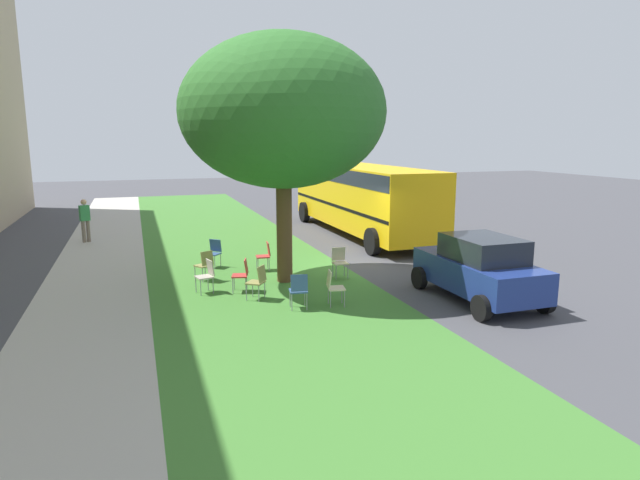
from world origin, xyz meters
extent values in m
plane|color=#424247|center=(0.00, 0.00, 0.00)|extent=(80.00, 80.00, 0.00)
cube|color=#3D752D|center=(0.00, 3.20, 0.00)|extent=(48.00, 6.00, 0.01)
cube|color=#ADA89E|center=(0.00, 7.60, 0.00)|extent=(48.00, 2.80, 0.01)
cylinder|color=brown|center=(-0.77, 2.46, 1.69)|extent=(0.44, 0.44, 3.39)
ellipsoid|color=#2D6B28|center=(-0.77, 2.46, 4.72)|extent=(5.59, 5.59, 4.13)
cube|color=olive|center=(-2.25, 3.63, 0.44)|extent=(0.58, 0.57, 0.04)
cube|color=olive|center=(-2.36, 3.49, 0.68)|extent=(0.37, 0.31, 0.40)
cylinder|color=gray|center=(-2.01, 3.66, 0.21)|extent=(0.02, 0.02, 0.42)
cylinder|color=gray|center=(-2.29, 3.88, 0.21)|extent=(0.02, 0.02, 0.42)
cylinder|color=gray|center=(-2.21, 3.39, 0.21)|extent=(0.02, 0.02, 0.42)
cylinder|color=gray|center=(-2.50, 3.60, 0.21)|extent=(0.02, 0.02, 0.42)
cube|color=beige|center=(-3.41, 1.88, 0.44)|extent=(0.49, 0.47, 0.04)
cube|color=beige|center=(-3.37, 2.06, 0.68)|extent=(0.41, 0.16, 0.40)
cylinder|color=gray|center=(-3.61, 1.75, 0.21)|extent=(0.02, 0.02, 0.42)
cylinder|color=gray|center=(-3.26, 1.68, 0.21)|extent=(0.02, 0.02, 0.42)
cylinder|color=gray|center=(-3.55, 2.08, 0.21)|extent=(0.02, 0.02, 0.42)
cylinder|color=gray|center=(-3.20, 2.01, 0.21)|extent=(0.02, 0.02, 0.42)
cube|color=beige|center=(-0.95, 0.84, 0.44)|extent=(0.42, 0.44, 0.04)
cube|color=beige|center=(-0.77, 0.82, 0.68)|extent=(0.11, 0.40, 0.40)
cylinder|color=gray|center=(-1.11, 1.02, 0.21)|extent=(0.02, 0.02, 0.42)
cylinder|color=gray|center=(-1.13, 0.67, 0.21)|extent=(0.02, 0.02, 0.42)
cylinder|color=gray|center=(-0.77, 1.01, 0.21)|extent=(0.02, 0.02, 0.42)
cylinder|color=gray|center=(-0.79, 0.65, 0.21)|extent=(0.02, 0.02, 0.42)
cube|color=#B7332D|center=(-1.43, 3.88, 0.44)|extent=(0.51, 0.50, 0.04)
cube|color=#B7332D|center=(-1.48, 3.71, 0.68)|extent=(0.41, 0.19, 0.40)
cylinder|color=gray|center=(-1.22, 4.00, 0.21)|extent=(0.02, 0.02, 0.42)
cylinder|color=gray|center=(-1.56, 4.09, 0.21)|extent=(0.02, 0.02, 0.42)
cylinder|color=gray|center=(-1.31, 3.67, 0.21)|extent=(0.02, 0.02, 0.42)
cylinder|color=gray|center=(-1.65, 3.76, 0.21)|extent=(0.02, 0.02, 0.42)
cube|color=#B7332D|center=(0.66, 2.77, 0.44)|extent=(0.46, 0.44, 0.04)
cube|color=#B7332D|center=(0.64, 2.59, 0.68)|extent=(0.41, 0.13, 0.40)
cylinder|color=gray|center=(0.86, 2.92, 0.21)|extent=(0.02, 0.02, 0.42)
cylinder|color=gray|center=(0.50, 2.96, 0.21)|extent=(0.02, 0.02, 0.42)
cylinder|color=gray|center=(0.82, 2.59, 0.21)|extent=(0.02, 0.02, 0.42)
cylinder|color=gray|center=(0.46, 2.62, 0.21)|extent=(0.02, 0.02, 0.42)
cube|color=#335184|center=(-3.32, 2.82, 0.44)|extent=(0.46, 0.48, 0.04)
cube|color=#335184|center=(-3.50, 2.85, 0.68)|extent=(0.15, 0.41, 0.40)
cylinder|color=gray|center=(-3.18, 2.62, 0.21)|extent=(0.02, 0.02, 0.42)
cylinder|color=gray|center=(-3.12, 2.97, 0.21)|extent=(0.02, 0.02, 0.42)
cylinder|color=gray|center=(-3.52, 2.67, 0.21)|extent=(0.02, 0.02, 0.42)
cylinder|color=gray|center=(-3.46, 3.02, 0.21)|extent=(0.02, 0.02, 0.42)
cube|color=#ADA393|center=(-1.27, 4.79, 0.44)|extent=(0.50, 0.49, 0.04)
cube|color=#ADA393|center=(-1.23, 4.62, 0.68)|extent=(0.41, 0.18, 0.40)
cylinder|color=gray|center=(-1.14, 5.00, 0.21)|extent=(0.02, 0.02, 0.42)
cylinder|color=gray|center=(-1.49, 4.91, 0.21)|extent=(0.02, 0.02, 0.42)
cylinder|color=gray|center=(-1.06, 4.67, 0.21)|extent=(0.02, 0.02, 0.42)
cylinder|color=gray|center=(-1.41, 4.58, 0.21)|extent=(0.02, 0.02, 0.42)
cube|color=olive|center=(0.04, 4.65, 0.44)|extent=(0.56, 0.57, 0.04)
cube|color=olive|center=(-0.11, 4.55, 0.68)|extent=(0.28, 0.39, 0.40)
cylinder|color=gray|center=(0.28, 4.58, 0.21)|extent=(0.02, 0.02, 0.42)
cylinder|color=gray|center=(0.09, 4.89, 0.21)|extent=(0.02, 0.02, 0.42)
cylinder|color=gray|center=(-0.01, 4.40, 0.21)|extent=(0.02, 0.02, 0.42)
cylinder|color=gray|center=(-0.20, 4.71, 0.21)|extent=(0.02, 0.02, 0.42)
cube|color=#335184|center=(1.53, 4.18, 0.44)|extent=(0.58, 0.58, 0.04)
cube|color=#335184|center=(1.67, 4.07, 0.68)|extent=(0.33, 0.36, 0.40)
cylinder|color=gray|center=(1.52, 4.43, 0.21)|extent=(0.02, 0.02, 0.42)
cylinder|color=gray|center=(1.28, 4.16, 0.21)|extent=(0.02, 0.02, 0.42)
cylinder|color=gray|center=(1.78, 4.21, 0.21)|extent=(0.02, 0.02, 0.42)
cylinder|color=gray|center=(1.54, 3.94, 0.21)|extent=(0.02, 0.02, 0.42)
cube|color=navy|center=(-4.11, -1.65, 0.68)|extent=(3.70, 1.64, 0.76)
cube|color=#1E232B|center=(-4.26, -1.65, 1.33)|extent=(1.90, 1.44, 0.64)
cylinder|color=black|center=(-2.71, -0.78, 0.30)|extent=(0.60, 0.18, 0.60)
cylinder|color=black|center=(-2.71, -2.52, 0.30)|extent=(0.60, 0.18, 0.60)
cylinder|color=black|center=(-5.51, -0.78, 0.30)|extent=(0.60, 0.18, 0.60)
cylinder|color=black|center=(-5.51, -2.52, 0.30)|extent=(0.60, 0.18, 0.60)
cube|color=yellow|center=(5.59, -2.60, 1.63)|extent=(10.40, 2.44, 2.50)
cube|color=black|center=(5.59, -2.60, 1.28)|extent=(10.30, 2.46, 0.12)
cube|color=black|center=(5.59, -2.60, 2.53)|extent=(10.30, 2.46, 0.56)
cylinder|color=black|center=(9.59, -1.34, 0.48)|extent=(0.96, 0.28, 0.96)
cylinder|color=black|center=(9.59, -3.86, 0.48)|extent=(0.96, 0.28, 0.96)
cylinder|color=black|center=(1.59, -1.34, 0.48)|extent=(0.96, 0.28, 0.96)
cylinder|color=black|center=(1.59, -3.86, 0.48)|extent=(0.96, 0.28, 0.96)
cylinder|color=#726659|center=(7.44, 8.21, 0.42)|extent=(0.14, 0.14, 0.85)
cylinder|color=#726659|center=(7.37, 8.37, 0.42)|extent=(0.14, 0.14, 0.85)
cube|color=#338C4C|center=(7.41, 8.29, 1.15)|extent=(0.32, 0.41, 0.60)
sphere|color=tan|center=(7.41, 8.29, 1.58)|extent=(0.22, 0.22, 0.22)
camera|label=1|loc=(-15.27, 6.36, 4.05)|focal=30.37mm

